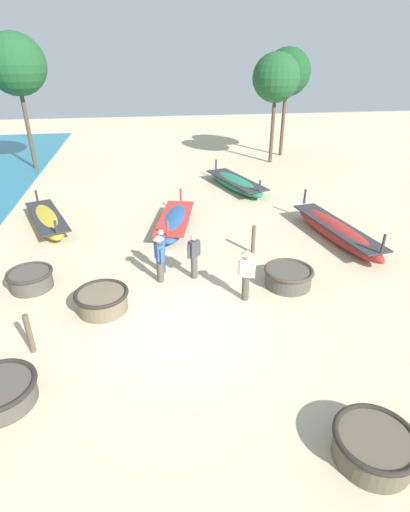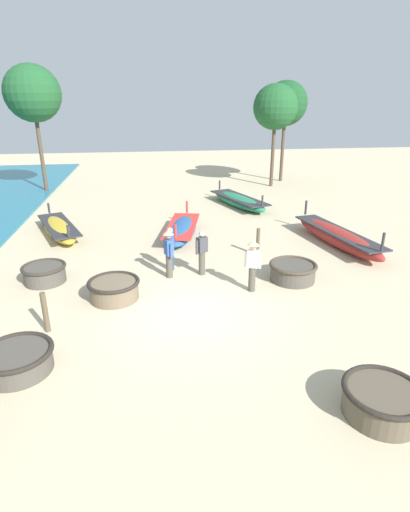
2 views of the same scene
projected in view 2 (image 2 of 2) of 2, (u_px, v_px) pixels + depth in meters
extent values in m
plane|color=#C6B793|center=(190.00, 313.00, 11.29)|extent=(80.00, 80.00, 0.00)
cylinder|color=#4C473F|center=(45.00, 274.00, 13.15)|extent=(1.32, 1.32, 0.54)
torus|color=#332D26|center=(44.00, 267.00, 13.05)|extent=(1.43, 1.43, 0.11)
cylinder|color=brown|center=(114.00, 290.00, 12.01)|extent=(1.45, 1.45, 0.55)
torus|color=#28231E|center=(113.00, 282.00, 11.91)|extent=(1.57, 1.57, 0.12)
cylinder|color=brown|center=(382.00, 403.00, 7.53)|extent=(1.43, 1.43, 0.56)
torus|color=#28231E|center=(384.00, 391.00, 7.43)|extent=(1.54, 1.54, 0.11)
cylinder|color=#4C473F|center=(17.00, 361.00, 8.78)|extent=(1.49, 1.49, 0.49)
torus|color=#28231E|center=(15.00, 352.00, 8.69)|extent=(1.61, 1.61, 0.12)
cylinder|color=#4C473F|center=(293.00, 273.00, 13.29)|extent=(1.47, 1.47, 0.54)
torus|color=#42382B|center=(293.00, 265.00, 13.19)|extent=(1.59, 1.59, 0.12)
ellipsoid|color=#285693|center=(182.00, 230.00, 17.58)|extent=(2.09, 4.43, 0.63)
cube|color=red|center=(182.00, 226.00, 17.51)|extent=(2.06, 4.11, 0.06)
cylinder|color=red|center=(187.00, 207.00, 19.21)|extent=(0.10, 0.10, 0.56)
cylinder|color=red|center=(175.00, 232.00, 15.55)|extent=(0.10, 0.10, 0.56)
ellipsoid|color=maroon|center=(337.00, 237.00, 16.50)|extent=(1.86, 5.64, 0.72)
cube|color=#2D2D33|center=(338.00, 232.00, 16.42)|extent=(1.83, 5.21, 0.06)
cylinder|color=#2D2D33|center=(306.00, 208.00, 18.54)|extent=(0.10, 0.10, 0.65)
cylinder|color=#2D2D33|center=(383.00, 242.00, 14.01)|extent=(0.10, 0.10, 0.65)
ellipsoid|color=#237551|center=(239.00, 201.00, 22.78)|extent=(2.71, 5.22, 0.60)
cube|color=#2D2D33|center=(239.00, 198.00, 22.71)|extent=(2.63, 4.84, 0.06)
cylinder|color=#2D2D33|center=(220.00, 185.00, 24.55)|extent=(0.10, 0.10, 0.54)
cylinder|color=#2D2D33|center=(262.00, 201.00, 20.64)|extent=(0.10, 0.10, 0.54)
ellipsoid|color=gold|center=(59.00, 229.00, 17.87)|extent=(2.69, 4.73, 0.55)
cube|color=#2D2D33|center=(58.00, 225.00, 17.81)|extent=(2.59, 4.40, 0.06)
cylinder|color=#2D2D33|center=(49.00, 208.00, 19.43)|extent=(0.10, 0.10, 0.50)
cylinder|color=#2D2D33|center=(68.00, 231.00, 15.97)|extent=(0.10, 0.10, 0.50)
cylinder|color=#4C473D|center=(252.00, 279.00, 12.48)|extent=(0.22, 0.22, 0.82)
cube|color=silver|center=(253.00, 259.00, 12.23)|extent=(0.40, 0.35, 0.54)
sphere|color=tan|center=(253.00, 247.00, 12.09)|extent=(0.20, 0.20, 0.20)
cylinder|color=silver|center=(246.00, 259.00, 12.31)|extent=(0.09, 0.09, 0.48)
cylinder|color=silver|center=(260.00, 261.00, 12.18)|extent=(0.09, 0.09, 0.48)
cone|color=#D1BC84|center=(254.00, 243.00, 12.05)|extent=(0.36, 0.36, 0.14)
cylinder|color=#4C473D|center=(202.00, 263.00, 13.68)|extent=(0.22, 0.22, 0.82)
cube|color=#3D3D42|center=(202.00, 245.00, 13.44)|extent=(0.40, 0.37, 0.54)
sphere|color=#DBB28E|center=(202.00, 234.00, 13.30)|extent=(0.20, 0.20, 0.20)
cylinder|color=#3D3D42|center=(197.00, 247.00, 13.32)|extent=(0.09, 0.09, 0.48)
cylinder|color=#3D3D42|center=(207.00, 245.00, 13.59)|extent=(0.09, 0.09, 0.48)
cylinder|color=#2D425B|center=(171.00, 259.00, 14.06)|extent=(0.22, 0.22, 0.82)
cube|color=#33569E|center=(170.00, 241.00, 13.81)|extent=(0.25, 0.36, 0.54)
sphere|color=#DBB28E|center=(170.00, 230.00, 13.67)|extent=(0.20, 0.20, 0.20)
cylinder|color=#33569E|center=(169.00, 240.00, 14.03)|extent=(0.09, 0.09, 0.48)
cylinder|color=#33569E|center=(171.00, 244.00, 13.63)|extent=(0.09, 0.09, 0.48)
cylinder|color=#4C473D|center=(169.00, 266.00, 13.46)|extent=(0.22, 0.22, 0.82)
cube|color=#33569E|center=(169.00, 247.00, 13.21)|extent=(0.31, 0.39, 0.54)
sphere|color=#A37556|center=(168.00, 236.00, 13.07)|extent=(0.20, 0.20, 0.20)
cylinder|color=#33569E|center=(166.00, 246.00, 13.41)|extent=(0.09, 0.09, 0.48)
cylinder|color=#33569E|center=(171.00, 251.00, 13.05)|extent=(0.09, 0.09, 0.48)
cone|color=#D1BC84|center=(168.00, 232.00, 13.03)|extent=(0.36, 0.36, 0.14)
cylinder|color=brown|center=(258.00, 242.00, 15.37)|extent=(0.14, 0.14, 1.08)
cylinder|color=brown|center=(45.00, 312.00, 10.20)|extent=(0.14, 0.14, 1.11)
cylinder|color=#4C3D2D|center=(273.00, 155.00, 27.64)|extent=(0.24, 0.24, 4.24)
sphere|color=#1E5128|center=(276.00, 107.00, 26.50)|extent=(2.97, 2.97, 2.97)
cylinder|color=#4C3D2D|center=(282.00, 151.00, 29.49)|extent=(0.24, 0.24, 4.42)
sphere|color=#194723|center=(286.00, 103.00, 28.30)|extent=(3.09, 3.09, 3.09)
cylinder|color=#4C3D2D|center=(41.00, 154.00, 25.67)|extent=(0.24, 0.24, 4.89)
sphere|color=#1E5128|center=(33.00, 93.00, 24.36)|extent=(3.42, 3.42, 3.42)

